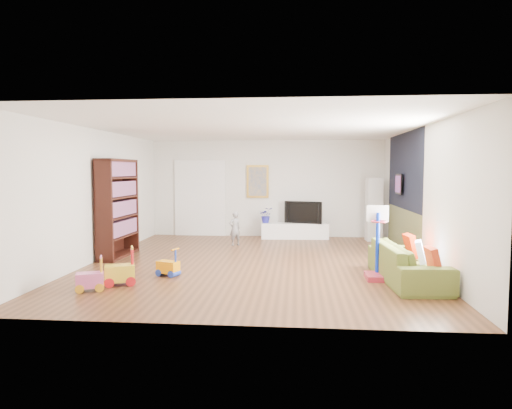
# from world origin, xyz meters

# --- Properties ---
(floor) EXTENTS (6.50, 7.50, 0.00)m
(floor) POSITION_xyz_m (0.00, 0.00, 0.00)
(floor) COLOR brown
(floor) RESTS_ON ground
(ceiling) EXTENTS (6.50, 7.50, 0.00)m
(ceiling) POSITION_xyz_m (0.00, 0.00, 2.70)
(ceiling) COLOR white
(ceiling) RESTS_ON ground
(wall_back) EXTENTS (6.50, 0.00, 2.70)m
(wall_back) POSITION_xyz_m (0.00, 3.75, 1.35)
(wall_back) COLOR silver
(wall_back) RESTS_ON ground
(wall_front) EXTENTS (6.50, 0.00, 2.70)m
(wall_front) POSITION_xyz_m (0.00, -3.75, 1.35)
(wall_front) COLOR silver
(wall_front) RESTS_ON ground
(wall_left) EXTENTS (0.00, 7.50, 2.70)m
(wall_left) POSITION_xyz_m (-3.25, 0.00, 1.35)
(wall_left) COLOR silver
(wall_left) RESTS_ON ground
(wall_right) EXTENTS (0.00, 7.50, 2.70)m
(wall_right) POSITION_xyz_m (3.25, 0.00, 1.35)
(wall_right) COLOR white
(wall_right) RESTS_ON ground
(navy_accent) EXTENTS (0.01, 3.20, 1.70)m
(navy_accent) POSITION_xyz_m (3.23, 1.40, 1.85)
(navy_accent) COLOR black
(navy_accent) RESTS_ON wall_right
(olive_wainscot) EXTENTS (0.01, 3.20, 1.00)m
(olive_wainscot) POSITION_xyz_m (3.23, 1.40, 0.50)
(olive_wainscot) COLOR brown
(olive_wainscot) RESTS_ON wall_right
(doorway) EXTENTS (1.45, 0.06, 2.10)m
(doorway) POSITION_xyz_m (-1.90, 3.71, 1.05)
(doorway) COLOR white
(doorway) RESTS_ON ground
(painting_back) EXTENTS (0.62, 0.06, 0.92)m
(painting_back) POSITION_xyz_m (-0.25, 3.71, 1.55)
(painting_back) COLOR gold
(painting_back) RESTS_ON wall_back
(artwork_right) EXTENTS (0.04, 0.56, 0.46)m
(artwork_right) POSITION_xyz_m (3.17, 1.60, 1.55)
(artwork_right) COLOR #7F3F8C
(artwork_right) RESTS_ON wall_right
(media_console) EXTENTS (1.84, 0.56, 0.42)m
(media_console) POSITION_xyz_m (0.80, 3.36, 0.21)
(media_console) COLOR white
(media_console) RESTS_ON ground
(tall_cabinet) EXTENTS (0.41, 0.41, 1.67)m
(tall_cabinet) POSITION_xyz_m (2.88, 3.16, 0.83)
(tall_cabinet) COLOR silver
(tall_cabinet) RESTS_ON ground
(bookshelf) EXTENTS (0.41, 1.45, 2.10)m
(bookshelf) POSITION_xyz_m (-2.99, 0.41, 1.05)
(bookshelf) COLOR black
(bookshelf) RESTS_ON ground
(sofa) EXTENTS (0.99, 2.21, 0.63)m
(sofa) POSITION_xyz_m (2.71, -1.32, 0.32)
(sofa) COLOR #5C6A27
(sofa) RESTS_ON ground
(basketball_hoop) EXTENTS (0.44, 0.53, 1.27)m
(basketball_hoop) POSITION_xyz_m (2.25, -1.22, 0.63)
(basketball_hoop) COLOR #AA2639
(basketball_hoop) RESTS_ON ground
(ride_on_yellow) EXTENTS (0.54, 0.44, 0.62)m
(ride_on_yellow) POSITION_xyz_m (-2.00, -2.00, 0.31)
(ride_on_yellow) COLOR gold
(ride_on_yellow) RESTS_ON ground
(ride_on_orange) EXTENTS (0.43, 0.34, 0.50)m
(ride_on_orange) POSITION_xyz_m (-1.41, -1.29, 0.25)
(ride_on_orange) COLOR orange
(ride_on_orange) RESTS_ON ground
(ride_on_pink) EXTENTS (0.46, 0.38, 0.53)m
(ride_on_pink) POSITION_xyz_m (-2.33, -2.39, 0.27)
(ride_on_pink) COLOR #D85B9A
(ride_on_pink) RESTS_ON ground
(child) EXTENTS (0.37, 0.34, 0.85)m
(child) POSITION_xyz_m (-0.67, 2.06, 0.42)
(child) COLOR gray
(child) RESTS_ON ground
(tv) EXTENTS (1.04, 0.45, 0.60)m
(tv) POSITION_xyz_m (1.05, 3.40, 0.73)
(tv) COLOR black
(tv) RESTS_ON media_console
(vase_plant) EXTENTS (0.44, 0.39, 0.42)m
(vase_plant) POSITION_xyz_m (0.01, 3.35, 0.63)
(vase_plant) COLOR navy
(vase_plant) RESTS_ON media_console
(pillow_left) EXTENTS (0.12, 0.40, 0.40)m
(pillow_left) POSITION_xyz_m (2.92, -1.98, 0.50)
(pillow_left) COLOR #B63216
(pillow_left) RESTS_ON sofa
(pillow_center) EXTENTS (0.19, 0.39, 0.37)m
(pillow_center) POSITION_xyz_m (2.92, -1.29, 0.50)
(pillow_center) COLOR white
(pillow_center) RESTS_ON sofa
(pillow_right) EXTENTS (0.15, 0.42, 0.42)m
(pillow_right) POSITION_xyz_m (2.92, -0.66, 0.50)
(pillow_right) COLOR #B21D02
(pillow_right) RESTS_ON sofa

